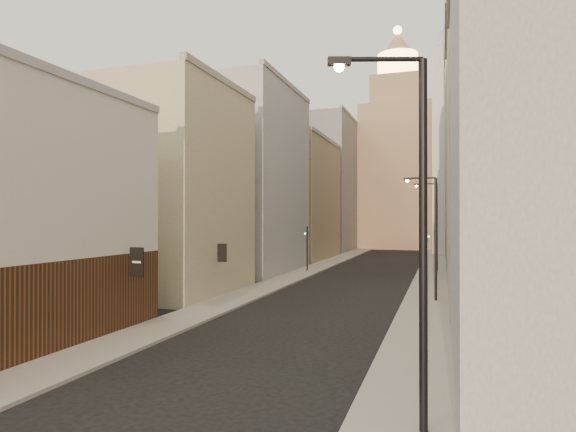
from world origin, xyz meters
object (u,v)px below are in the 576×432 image
(streetlamp_near, at_px, (413,219))
(streetlamp_mid, at_px, (432,231))
(streetlamp_far, at_px, (434,221))
(traffic_light_left, at_px, (307,239))
(traffic_light_right, at_px, (426,242))
(white_tower, at_px, (457,142))
(clock_tower, at_px, (398,160))

(streetlamp_near, distance_m, streetlamp_mid, 21.69)
(streetlamp_far, bearing_deg, traffic_light_left, -173.02)
(traffic_light_right, bearing_deg, streetlamp_near, 90.77)
(white_tower, relative_size, traffic_light_right, 8.30)
(white_tower, xyz_separation_m, traffic_light_right, (-3.80, -39.29, -14.88))
(traffic_light_right, bearing_deg, streetlamp_mid, 93.56)
(streetlamp_mid, bearing_deg, traffic_light_right, 84.58)
(streetlamp_mid, bearing_deg, clock_tower, 87.63)
(streetlamp_near, relative_size, streetlamp_mid, 1.16)
(streetlamp_near, height_order, traffic_light_left, streetlamp_near)
(traffic_light_left, bearing_deg, clock_tower, -83.90)
(streetlamp_near, distance_m, traffic_light_left, 40.01)
(clock_tower, height_order, white_tower, clock_tower)
(white_tower, height_order, traffic_light_right, white_tower)
(clock_tower, height_order, traffic_light_left, clock_tower)
(streetlamp_mid, height_order, traffic_light_right, streetlamp_mid)
(streetlamp_near, distance_m, traffic_light_right, 32.63)
(white_tower, relative_size, streetlamp_far, 4.27)
(white_tower, height_order, streetlamp_far, white_tower)
(streetlamp_near, relative_size, streetlamp_far, 1.05)
(streetlamp_near, bearing_deg, clock_tower, 77.82)
(streetlamp_mid, bearing_deg, streetlamp_near, -99.61)
(streetlamp_near, height_order, traffic_light_right, streetlamp_near)
(white_tower, relative_size, traffic_light_left, 8.30)
(white_tower, bearing_deg, traffic_light_right, -95.53)
(streetlamp_near, height_order, streetlamp_mid, streetlamp_near)
(streetlamp_mid, distance_m, traffic_light_left, 20.94)
(white_tower, distance_m, streetlamp_near, 73.04)
(streetlamp_far, distance_m, traffic_light_left, 13.96)
(clock_tower, xyz_separation_m, streetlamp_far, (7.77, -44.45, -12.09))
(streetlamp_far, xyz_separation_m, traffic_light_left, (-13.30, -3.77, -1.95))
(streetlamp_mid, xyz_separation_m, traffic_light_left, (-13.49, 15.95, -1.39))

